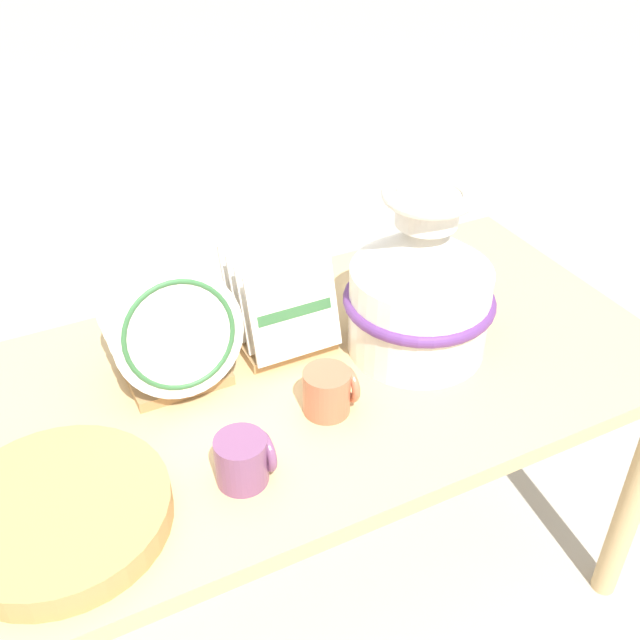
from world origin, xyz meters
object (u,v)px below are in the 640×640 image
(ceramic_vase, at_px, (421,285))
(wicker_charger_stack, at_px, (59,514))
(dish_rack_round_plates, at_px, (172,333))
(mug_plum_glaze, at_px, (244,459))
(mug_terracotta_glaze, at_px, (329,391))
(dish_rack_square_plates, at_px, (280,312))

(ceramic_vase, height_order, wicker_charger_stack, ceramic_vase)
(dish_rack_round_plates, relative_size, mug_plum_glaze, 2.73)
(mug_terracotta_glaze, bearing_deg, ceramic_vase, 20.19)
(ceramic_vase, height_order, mug_plum_glaze, ceramic_vase)
(dish_rack_square_plates, bearing_deg, ceramic_vase, -30.46)
(dish_rack_round_plates, bearing_deg, mug_plum_glaze, -86.09)
(mug_plum_glaze, bearing_deg, wicker_charger_stack, 172.10)
(ceramic_vase, distance_m, mug_plum_glaze, 0.48)
(ceramic_vase, relative_size, dish_rack_square_plates, 1.75)
(ceramic_vase, xyz_separation_m, dish_rack_round_plates, (-0.45, 0.11, -0.04))
(mug_terracotta_glaze, bearing_deg, dish_rack_round_plates, 136.79)
(wicker_charger_stack, bearing_deg, mug_plum_glaze, -7.90)
(wicker_charger_stack, bearing_deg, dish_rack_square_plates, 29.10)
(ceramic_vase, bearing_deg, dish_rack_round_plates, 165.83)
(dish_rack_square_plates, bearing_deg, dish_rack_round_plates, -174.59)
(ceramic_vase, bearing_deg, mug_terracotta_glaze, -159.81)
(dish_rack_square_plates, distance_m, mug_plum_glaze, 0.37)
(mug_terracotta_glaze, bearing_deg, dish_rack_square_plates, 88.03)
(ceramic_vase, relative_size, mug_plum_glaze, 3.74)
(mug_plum_glaze, xyz_separation_m, mug_terracotta_glaze, (0.19, 0.09, 0.00))
(ceramic_vase, height_order, dish_rack_square_plates, ceramic_vase)
(ceramic_vase, xyz_separation_m, mug_terracotta_glaze, (-0.24, -0.09, -0.10))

